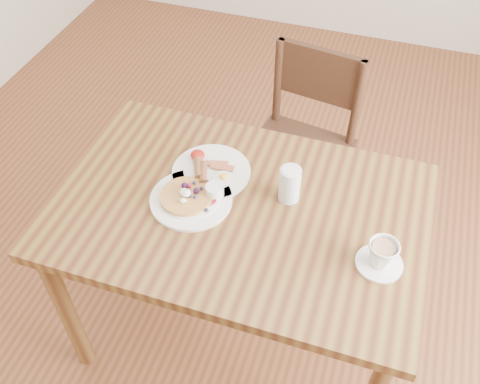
{
  "coord_description": "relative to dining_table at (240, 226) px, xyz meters",
  "views": [
    {
      "loc": [
        0.36,
        -1.09,
        2.04
      ],
      "look_at": [
        0.0,
        0.0,
        0.82
      ],
      "focal_mm": 40.0,
      "sensor_mm": 36.0,
      "label": 1
    }
  ],
  "objects": [
    {
      "name": "chair_far",
      "position": [
        0.06,
        0.66,
        -0.16
      ],
      "size": [
        0.48,
        0.48,
        0.88
      ],
      "rotation": [
        0.0,
        0.0,
        2.99
      ],
      "color": "#352213",
      "rests_on": "ground"
    },
    {
      "name": "pancake_plate",
      "position": [
        -0.16,
        -0.02,
        0.11
      ],
      "size": [
        0.27,
        0.27,
        0.06
      ],
      "color": "white",
      "rests_on": "dining_table"
    },
    {
      "name": "ground",
      "position": [
        0.0,
        0.0,
        -0.65
      ],
      "size": [
        5.0,
        5.0,
        0.0
      ],
      "primitive_type": "plane",
      "color": "brown",
      "rests_on": "ground"
    },
    {
      "name": "dining_table",
      "position": [
        0.0,
        0.0,
        0.0
      ],
      "size": [
        1.2,
        0.8,
        0.75
      ],
      "color": "brown",
      "rests_on": "ground"
    },
    {
      "name": "teacup_saucer",
      "position": [
        0.46,
        -0.09,
        0.14
      ],
      "size": [
        0.14,
        0.14,
        0.09
      ],
      "color": "white",
      "rests_on": "dining_table"
    },
    {
      "name": "breakfast_plate",
      "position": [
        -0.15,
        0.12,
        0.11
      ],
      "size": [
        0.27,
        0.27,
        0.04
      ],
      "color": "white",
      "rests_on": "dining_table"
    },
    {
      "name": "water_glass",
      "position": [
        0.14,
        0.09,
        0.16
      ],
      "size": [
        0.07,
        0.07,
        0.13
      ],
      "primitive_type": "cylinder",
      "color": "silver",
      "rests_on": "dining_table"
    }
  ]
}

